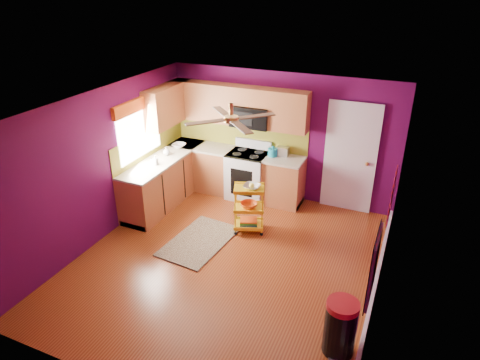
% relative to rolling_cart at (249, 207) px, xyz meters
% --- Properties ---
extents(ground, '(5.00, 5.00, 0.00)m').
position_rel_rolling_cart_xyz_m(ground, '(0.04, -0.99, -0.48)').
color(ground, maroon).
rests_on(ground, ground).
extents(room_envelope, '(4.54, 5.04, 2.52)m').
position_rel_rolling_cart_xyz_m(room_envelope, '(0.06, -0.99, 1.16)').
color(room_envelope, '#4F093F').
rests_on(room_envelope, ground).
extents(lower_cabinets, '(2.81, 2.31, 0.94)m').
position_rel_rolling_cart_xyz_m(lower_cabinets, '(-1.31, 0.83, -0.04)').
color(lower_cabinets, brown).
rests_on(lower_cabinets, ground).
extents(electric_range, '(0.76, 0.66, 1.13)m').
position_rel_rolling_cart_xyz_m(electric_range, '(-0.51, 1.18, 0.01)').
color(electric_range, white).
rests_on(electric_range, ground).
extents(upper_cabinetry, '(2.80, 2.30, 1.26)m').
position_rel_rolling_cart_xyz_m(upper_cabinetry, '(-1.21, 1.18, 1.32)').
color(upper_cabinetry, brown).
rests_on(upper_cabinetry, ground).
extents(left_window, '(0.08, 1.35, 1.08)m').
position_rel_rolling_cart_xyz_m(left_window, '(-2.18, 0.06, 1.26)').
color(left_window, white).
rests_on(left_window, ground).
extents(panel_door, '(0.95, 0.11, 2.15)m').
position_rel_rolling_cart_xyz_m(panel_door, '(1.39, 1.48, 0.55)').
color(panel_door, white).
rests_on(panel_door, ground).
extents(right_wall_art, '(0.04, 2.74, 1.04)m').
position_rel_rolling_cart_xyz_m(right_wall_art, '(2.26, -1.33, 0.97)').
color(right_wall_art, black).
rests_on(right_wall_art, ground).
extents(ceiling_fan, '(1.01, 1.01, 0.26)m').
position_rel_rolling_cart_xyz_m(ceiling_fan, '(0.04, -0.79, 1.81)').
color(ceiling_fan, '#BF8C3F').
rests_on(ceiling_fan, ground).
extents(shag_rug, '(0.99, 1.48, 0.02)m').
position_rel_rolling_cart_xyz_m(shag_rug, '(-0.63, -0.67, -0.46)').
color(shag_rug, black).
rests_on(shag_rug, ground).
extents(rolling_cart, '(0.61, 0.53, 0.93)m').
position_rel_rolling_cart_xyz_m(rolling_cart, '(0.00, 0.00, 0.00)').
color(rolling_cart, yellow).
rests_on(rolling_cart, ground).
extents(trash_can, '(0.48, 0.48, 0.73)m').
position_rel_rolling_cart_xyz_m(trash_can, '(1.99, -2.05, -0.11)').
color(trash_can, black).
rests_on(trash_can, ground).
extents(teal_kettle, '(0.18, 0.18, 0.21)m').
position_rel_rolling_cart_xyz_m(teal_kettle, '(-0.03, 1.24, 0.55)').
color(teal_kettle, teal).
rests_on(teal_kettle, lower_cabinets).
extents(toaster, '(0.22, 0.15, 0.18)m').
position_rel_rolling_cart_xyz_m(toaster, '(0.14, 1.34, 0.55)').
color(toaster, beige).
rests_on(toaster, lower_cabinets).
extents(soap_bottle_a, '(0.08, 0.08, 0.18)m').
position_rel_rolling_cart_xyz_m(soap_bottle_a, '(-1.86, 0.00, 0.55)').
color(soap_bottle_a, '#EA3F72').
rests_on(soap_bottle_a, lower_cabinets).
extents(soap_bottle_b, '(0.13, 0.13, 0.17)m').
position_rel_rolling_cart_xyz_m(soap_bottle_b, '(-1.92, 0.48, 0.55)').
color(soap_bottle_b, white).
rests_on(soap_bottle_b, lower_cabinets).
extents(counter_dish, '(0.27, 0.27, 0.07)m').
position_rel_rolling_cart_xyz_m(counter_dish, '(-1.93, 0.95, 0.50)').
color(counter_dish, white).
rests_on(counter_dish, lower_cabinets).
extents(counter_cup, '(0.13, 0.13, 0.10)m').
position_rel_rolling_cart_xyz_m(counter_cup, '(-1.91, 0.04, 0.51)').
color(counter_cup, white).
rests_on(counter_cup, lower_cabinets).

